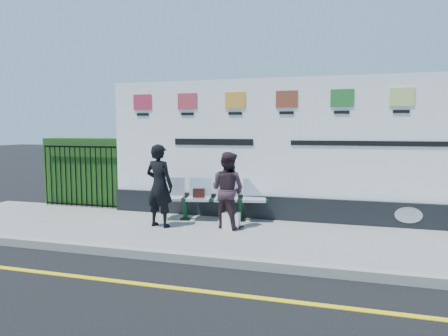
% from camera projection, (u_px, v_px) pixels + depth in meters
% --- Properties ---
extents(ground, '(80.00, 80.00, 0.00)m').
position_uv_depth(ground, '(206.00, 292.00, 5.04)').
color(ground, black).
extents(pavement, '(14.00, 3.00, 0.12)m').
position_uv_depth(pavement, '(249.00, 236.00, 7.42)').
color(pavement, gray).
rests_on(pavement, ground).
extents(kerb, '(14.00, 0.18, 0.14)m').
position_uv_depth(kerb, '(227.00, 262.00, 5.99)').
color(kerb, gray).
rests_on(kerb, ground).
extents(yellow_line, '(14.00, 0.10, 0.01)m').
position_uv_depth(yellow_line, '(206.00, 292.00, 5.04)').
color(yellow_line, yellow).
rests_on(yellow_line, ground).
extents(billboard, '(8.00, 0.30, 3.00)m').
position_uv_depth(billboard, '(286.00, 159.00, 8.44)').
color(billboard, black).
rests_on(billboard, pavement).
extents(hedge, '(2.35, 0.70, 1.70)m').
position_uv_depth(hedge, '(91.00, 171.00, 10.31)').
color(hedge, '#1E4A16').
rests_on(hedge, pavement).
extents(railing, '(2.05, 0.06, 1.54)m').
position_uv_depth(railing, '(81.00, 176.00, 9.89)').
color(railing, black).
rests_on(railing, pavement).
extents(bench, '(2.32, 1.00, 0.48)m').
position_uv_depth(bench, '(213.00, 209.00, 8.49)').
color(bench, silver).
rests_on(bench, pavement).
extents(woman_left, '(0.66, 0.50, 1.64)m').
position_uv_depth(woman_left, '(159.00, 186.00, 7.87)').
color(woman_left, black).
rests_on(woman_left, pavement).
extents(woman_right, '(0.87, 0.77, 1.49)m').
position_uv_depth(woman_right, '(228.00, 190.00, 7.79)').
color(woman_right, '#342229').
rests_on(woman_right, pavement).
extents(handbag_brown, '(0.26, 0.15, 0.19)m').
position_uv_depth(handbag_brown, '(199.00, 193.00, 8.49)').
color(handbag_brown, black).
rests_on(handbag_brown, bench).
extents(carrier_bag_white, '(0.32, 0.19, 0.32)m').
position_uv_depth(carrier_bag_white, '(231.00, 221.00, 7.72)').
color(carrier_bag_white, white).
rests_on(carrier_bag_white, pavement).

